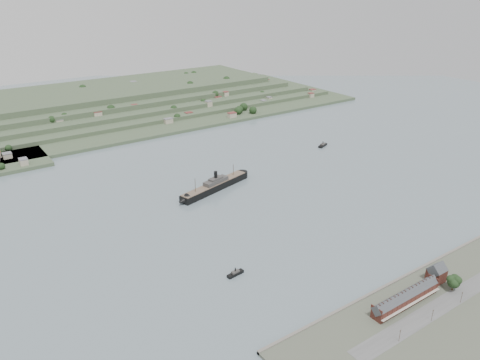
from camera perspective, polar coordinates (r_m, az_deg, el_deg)
ground at (r=425.58m, az=2.08°, el=-3.06°), size 1400.00×1400.00×0.00m
near_shore at (r=319.02m, az=23.27°, el=-14.94°), size 220.00×80.00×2.60m
terrace_row at (r=316.08m, az=19.54°, el=-13.36°), size 55.60×9.80×11.07m
gabled_building at (r=344.14m, az=22.84°, el=-10.40°), size 10.40×10.18×14.09m
far_peninsula at (r=764.55m, az=-14.23°, el=9.16°), size 760.00×309.00×30.00m
steamship at (r=452.89m, az=-3.31°, el=-0.81°), size 92.62×33.71×22.62m
tugboat at (r=329.60m, az=-0.57°, el=-11.31°), size 13.25×4.90×5.82m
ferry_east at (r=584.38m, az=10.06°, el=4.20°), size 17.46×10.61×6.35m
fig_tree at (r=338.62m, az=24.69°, el=-11.16°), size 10.30×8.92×11.49m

